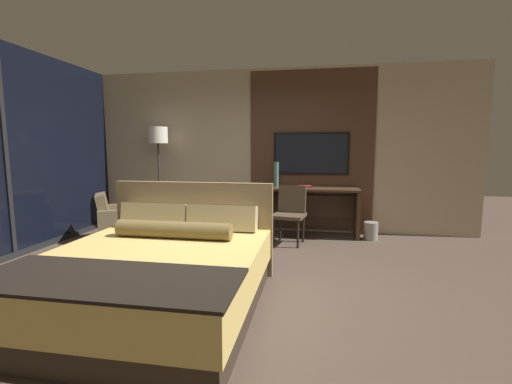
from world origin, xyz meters
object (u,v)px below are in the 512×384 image
Objects in this scene: waste_bin at (371,231)px; book at (304,186)px; bed at (157,273)px; desk_chair at (290,209)px; vase_tall at (276,174)px; floor_lamp at (158,144)px; desk at (310,204)px; armchair_by_window at (120,224)px; tv at (311,154)px.

book is at bearing 170.92° from waste_bin.
bed reaches higher than desk_chair.
vase_tall is 0.52m from book.
waste_bin is (3.60, -0.04, -1.39)m from floor_lamp.
armchair_by_window is (-2.96, -0.83, -0.27)m from desk.
bed is at bearing -112.83° from tv.
bed reaches higher than desk.
desk_chair is 3.15× the size of waste_bin.
bed is 2.61m from desk_chair.
desk is at bearing 65.73° from bed.
vase_tall is (-0.58, -0.13, -0.35)m from tv.
bed is 1.15× the size of floor_lamp.
desk_chair is 0.92× the size of armchair_by_window.
tv is 3.03× the size of vase_tall.
armchair_by_window is at bearing -170.00° from waste_bin.
floor_lamp is at bearing -177.14° from book.
book is (2.53, 0.13, -0.71)m from floor_lamp.
waste_bin is (1.55, -0.21, -0.87)m from vase_tall.
floor_lamp is (-2.62, -0.09, 1.00)m from desk.
tv is at bearing 160.70° from waste_bin.
tv is at bearing 90.00° from desk.
tv is 3.32m from armchair_by_window.
tv reaches higher than bed.
desk is 1.06m from waste_bin.
vase_tall is at bearing 76.15° from bed.
tv is at bearing 78.99° from desk_chair.
floor_lamp is (-2.34, 0.43, 1.00)m from desk_chair.
vase_tall is at bearing -101.83° from armchair_by_window.
bed is at bearing -112.43° from book.
desk is at bearing -90.00° from tv.
floor_lamp reaches higher than tv.
waste_bin is (2.29, 2.78, -0.18)m from bed.
desk_chair is at bearing 66.72° from bed.
bed reaches higher than waste_bin.
waste_bin is (3.93, 0.69, -0.12)m from armchair_by_window.
armchair_by_window is 3.42× the size of waste_bin.
book is (0.19, 0.56, 0.29)m from desk_chair.
tv reaches higher than waste_bin.
desk_chair is 1.37m from waste_bin.
desk_chair is at bearing -111.34° from tv.
bed is 8.49× the size of book.
waste_bin is at bearing -9.08° from book.
desk_chair is 0.49× the size of floor_lamp.
waste_bin is at bearing 50.56° from bed.
vase_tall reaches higher than waste_bin.
tv reaches higher than desk.
desk is 6.44× the size of book.
vase_tall is (-0.29, 0.60, 0.48)m from desk_chair.
desk is 5.66× the size of waste_bin.
floor_lamp is at bearing 179.29° from waste_bin.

